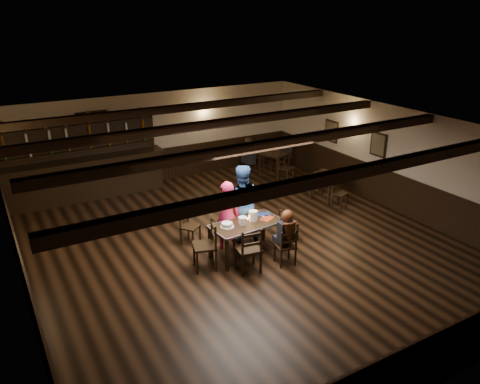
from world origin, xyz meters
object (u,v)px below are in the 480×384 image
chair_near_left (250,247)px  bar_counter (85,173)px  dining_table (246,227)px  cake (227,225)px  woman_pink (227,215)px  man_blue (241,203)px  chair_near_right (287,244)px

chair_near_left → bar_counter: 6.08m
dining_table → cake: (-0.44, 0.05, 0.12)m
woman_pink → man_blue: size_ratio=0.88×
bar_counter → cake: bearing=-70.9°
woman_pink → cake: 0.49m
man_blue → bar_counter: 5.06m
chair_near_right → cake: bearing=138.1°
chair_near_right → woman_pink: (-0.70, 1.28, 0.31)m
chair_near_right → cake: (-0.94, 0.84, 0.31)m
chair_near_left → cake: chair_near_left is taller
woman_pink → cake: woman_pink is taller
woman_pink → cake: bearing=84.3°
chair_near_right → cake: 1.30m
man_blue → bar_counter: bar_counter is taller
chair_near_right → man_blue: bearing=99.0°
chair_near_left → man_blue: size_ratio=0.55×
dining_table → chair_near_right: bearing=-58.2°
woman_pink → dining_table: bearing=135.9°
bar_counter → woman_pink: bearing=-66.7°
chair_near_right → dining_table: bearing=121.8°
bar_counter → chair_near_right: bearing=-65.5°
chair_near_left → woman_pink: size_ratio=0.62×
woman_pink → cake: (-0.23, -0.44, 0.00)m
man_blue → cake: man_blue is taller
chair_near_right → bar_counter: size_ratio=0.18×
chair_near_right → bar_counter: (-2.69, 5.90, 0.25)m
chair_near_left → woman_pink: (0.11, 1.16, 0.21)m
chair_near_right → chair_near_left: bearing=171.6°
bar_counter → chair_near_left: bearing=-72.0°
woman_pink → chair_near_left: bearing=106.9°
dining_table → chair_near_right: size_ratio=1.97×
chair_near_left → cake: 0.76m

